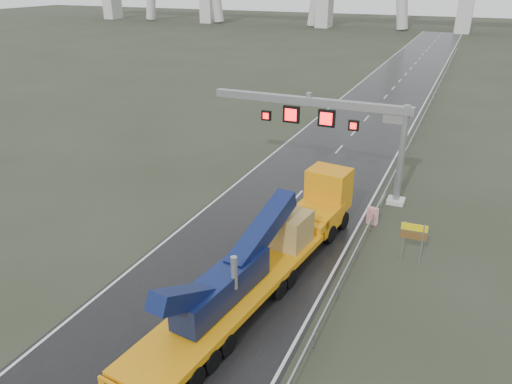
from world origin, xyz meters
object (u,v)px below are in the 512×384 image
at_px(sign_gantry, 336,120).
at_px(exit_sign_pair, 413,235).
at_px(heavy_haul_truck, 277,244).
at_px(striped_barrier, 372,216).

xyz_separation_m(sign_gantry, exit_sign_pair, (6.90, -7.87, -3.88)).
height_order(sign_gantry, exit_sign_pair, sign_gantry).
distance_m(sign_gantry, heavy_haul_truck, 12.59).
bearing_deg(exit_sign_pair, sign_gantry, 128.34).
height_order(sign_gantry, striped_barrier, sign_gantry).
distance_m(sign_gantry, striped_barrier, 7.52).
relative_size(heavy_haul_truck, striped_barrier, 17.20).
distance_m(sign_gantry, exit_sign_pair, 11.16).
relative_size(heavy_haul_truck, exit_sign_pair, 7.99).
bearing_deg(exit_sign_pair, striped_barrier, 124.84).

